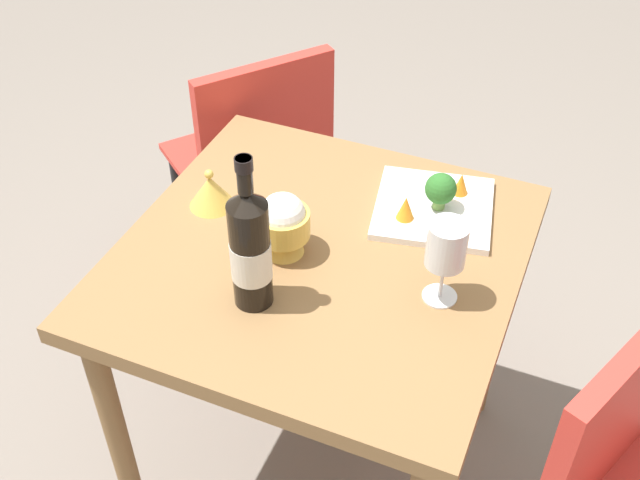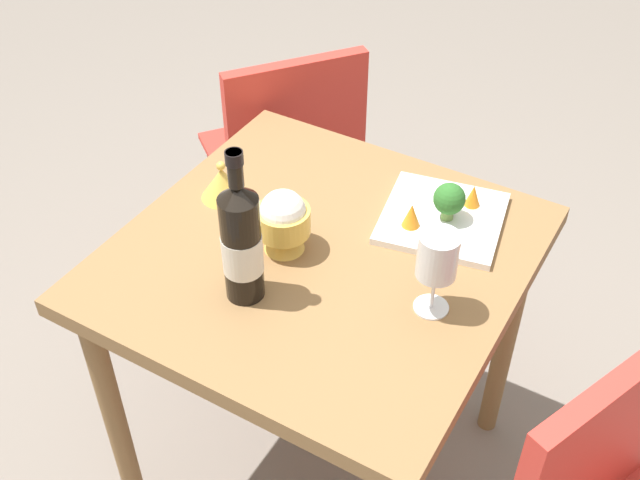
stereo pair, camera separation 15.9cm
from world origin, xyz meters
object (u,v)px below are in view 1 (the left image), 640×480
object	(u,v)px
wine_bottle	(250,249)
broccoli_floret	(441,189)
rice_bowl_lid	(211,191)
rice_bowl	(283,223)
carrot_garnish_right	(406,208)
chair_near_window	(257,153)
serving_plate	(433,208)
wine_glass	(446,247)
carrot_garnish_left	(461,184)

from	to	relation	value
wine_bottle	broccoli_floret	xyz separation A→B (m)	(-0.39, 0.25, -0.06)
wine_bottle	rice_bowl_lid	xyz separation A→B (m)	(-0.23, -0.22, -0.09)
rice_bowl	carrot_garnish_right	xyz separation A→B (m)	(-0.18, 0.20, -0.03)
wine_bottle	broccoli_floret	world-z (taller)	wine_bottle
chair_near_window	carrot_garnish_right	xyz separation A→B (m)	(0.41, 0.57, 0.27)
rice_bowl	rice_bowl_lid	xyz separation A→B (m)	(-0.08, -0.21, -0.04)
rice_bowl	wine_bottle	bearing A→B (deg)	2.23
rice_bowl	broccoli_floret	bearing A→B (deg)	133.16
carrot_garnish_right	serving_plate	bearing A→B (deg)	145.30
wine_glass	serving_plate	bearing A→B (deg)	-160.81
broccoli_floret	rice_bowl	bearing A→B (deg)	-46.84
carrot_garnish_left	chair_near_window	bearing A→B (deg)	-113.04
chair_near_window	wine_bottle	xyz separation A→B (m)	(0.74, 0.37, 0.36)
rice_bowl_lid	wine_glass	bearing A→B (deg)	81.28
wine_bottle	carrot_garnish_left	distance (m)	0.54
broccoli_floret	carrot_garnish_right	bearing A→B (deg)	-42.75
serving_plate	carrot_garnish_left	size ratio (longest dim) A/B	5.75
wine_bottle	rice_bowl_lid	distance (m)	0.33
chair_near_window	wine_glass	xyz separation A→B (m)	(0.59, 0.70, 0.36)
wine_glass	serving_plate	xyz separation A→B (m)	(-0.25, -0.09, -0.12)
rice_bowl	wine_glass	bearing A→B (deg)	89.20
wine_bottle	rice_bowl_lid	bearing A→B (deg)	-136.53
wine_bottle	carrot_garnish_left	xyz separation A→B (m)	(-0.46, 0.28, -0.09)
chair_near_window	rice_bowl	world-z (taller)	rice_bowl
wine_bottle	wine_glass	world-z (taller)	wine_bottle
wine_bottle	rice_bowl	world-z (taller)	wine_bottle
serving_plate	carrot_garnish_left	xyz separation A→B (m)	(-0.07, 0.04, 0.03)
broccoli_floret	carrot_garnish_left	distance (m)	0.08
broccoli_floret	carrot_garnish_left	world-z (taller)	broccoli_floret
wine_glass	broccoli_floret	size ratio (longest dim) A/B	2.09
carrot_garnish_left	carrot_garnish_right	distance (m)	0.16
serving_plate	broccoli_floret	xyz separation A→B (m)	(0.00, 0.01, 0.06)
broccoli_floret	carrot_garnish_right	xyz separation A→B (m)	(0.06, -0.06, -0.02)
rice_bowl	carrot_garnish_left	xyz separation A→B (m)	(-0.31, 0.29, -0.03)
wine_bottle	carrot_garnish_right	size ratio (longest dim) A/B	6.00
wine_glass	wine_bottle	bearing A→B (deg)	-66.15
carrot_garnish_right	wine_bottle	bearing A→B (deg)	-30.63
chair_near_window	wine_bottle	world-z (taller)	wine_bottle
wine_glass	serving_plate	size ratio (longest dim) A/B	0.61
rice_bowl	rice_bowl_lid	world-z (taller)	rice_bowl
serving_plate	wine_glass	bearing A→B (deg)	19.19
broccoli_floret	wine_glass	bearing A→B (deg)	17.08
rice_bowl_lid	rice_bowl	bearing A→B (deg)	69.49
chair_near_window	wine_glass	size ratio (longest dim) A/B	4.75
wine_bottle	wine_glass	size ratio (longest dim) A/B	1.84
rice_bowl_lid	broccoli_floret	distance (m)	0.50
carrot_garnish_left	carrot_garnish_right	size ratio (longest dim) A/B	0.93
wine_glass	rice_bowl_lid	world-z (taller)	wine_glass
serving_plate	carrot_garnish_right	distance (m)	0.09
serving_plate	broccoli_floret	world-z (taller)	broccoli_floret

